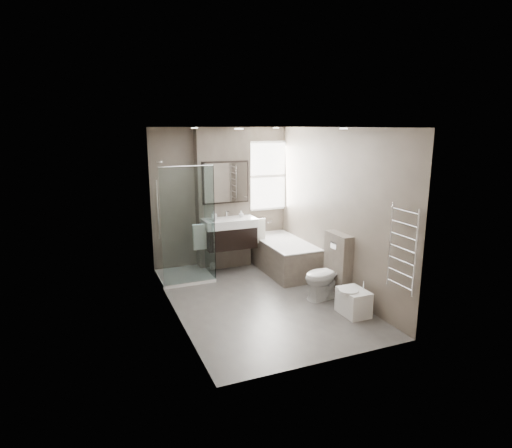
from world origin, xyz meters
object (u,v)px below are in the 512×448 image
vanity (230,233)px  bathtub (283,254)px  toilet (326,276)px  bidet (353,302)px

vanity → bathtub: vanity is taller
toilet → bidet: bearing=-4.8°
bathtub → vanity: bearing=160.6°
vanity → bidet: (1.01, -2.39, -0.55)m
vanity → bathtub: size_ratio=0.59×
vanity → toilet: size_ratio=1.30×
vanity → bidet: 2.65m
vanity → bidet: bearing=-67.0°
vanity → bathtub: 1.07m
vanity → bathtub: bearing=-19.4°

